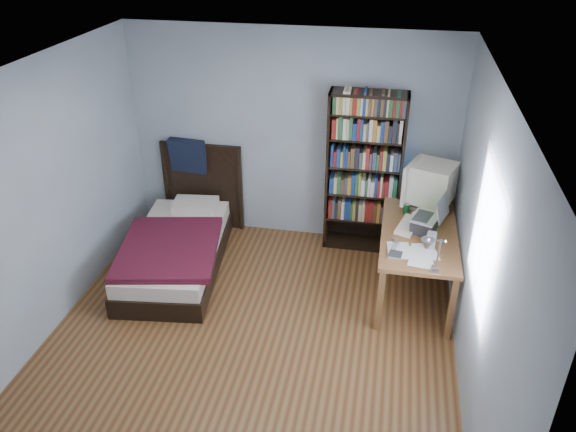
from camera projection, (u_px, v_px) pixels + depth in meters
The scene contains 14 objects.
room at pixel (247, 228), 4.67m from camera, with size 4.20×4.24×2.50m.
desk at pixel (416, 231), 6.25m from camera, with size 0.75×1.66×0.73m.
crt_monitor at pixel (429, 183), 5.92m from camera, with size 0.59×0.54×0.53m.
laptop at pixel (426, 221), 5.59m from camera, with size 0.41×0.38×0.39m.
desk_lamp at pixel (429, 247), 4.51m from camera, with size 0.22×0.49×0.58m.
keyboard at pixel (408, 226), 5.71m from camera, with size 0.17×0.43×0.03m, color beige.
speaker at pixel (431, 241), 5.32m from camera, with size 0.08×0.08×0.17m, color gray.
soda_can at pixel (406, 209), 5.93m from camera, with size 0.06×0.06×0.11m, color #073518.
mouse at pixel (415, 214), 5.90m from camera, with size 0.07×0.12×0.04m, color silver.
phone_silver at pixel (396, 242), 5.44m from camera, with size 0.05×0.09×0.02m, color #B2B2B7.
phone_grey at pixel (394, 247), 5.35m from camera, with size 0.05×0.10×0.02m, color gray.
external_drive at pixel (395, 255), 5.23m from camera, with size 0.12×0.12×0.03m, color gray.
bookshelf at pixel (364, 173), 6.34m from camera, with size 0.85×0.30×1.88m.
bed at pixel (179, 244), 6.32m from camera, with size 1.23×2.08×1.16m.
Camera 1 is at (1.13, -3.89, 3.61)m, focal length 35.00 mm.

